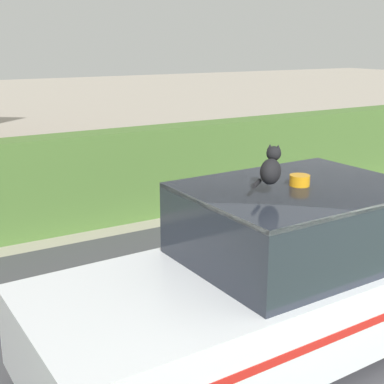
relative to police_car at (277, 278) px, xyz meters
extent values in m
cube|color=#424247|center=(0.69, 0.87, -0.70)|extent=(28.00, 5.20, 0.01)
cube|color=#4C7233|center=(-0.08, 4.13, 0.00)|extent=(13.85, 0.51, 1.42)
cylinder|color=black|center=(-1.42, 0.67, -0.39)|extent=(0.62, 0.22, 0.62)
cylinder|color=black|center=(1.22, 0.76, -0.39)|extent=(0.62, 0.22, 0.62)
cube|color=silver|center=(-0.08, 0.00, -0.18)|extent=(4.31, 1.78, 0.69)
cube|color=#232833|center=(0.20, 0.01, 0.49)|extent=(1.98, 1.54, 0.65)
cube|color=silver|center=(0.20, 0.01, 0.79)|extent=(1.98, 1.54, 0.04)
cube|color=red|center=(-0.10, 0.82, -0.13)|extent=(4.05, 0.15, 0.07)
cube|color=red|center=(-0.05, -0.82, -0.13)|extent=(4.05, 0.15, 0.07)
cylinder|color=orange|center=(0.20, 0.01, 0.86)|extent=(0.18, 0.18, 0.09)
ellipsoid|color=black|center=(-0.21, -0.10, 1.01)|extent=(0.29, 0.28, 0.21)
ellipsoid|color=white|center=(-0.14, -0.04, 0.99)|extent=(0.11, 0.11, 0.11)
sphere|color=black|center=(-0.13, -0.04, 1.14)|extent=(0.12, 0.12, 0.12)
cone|color=black|center=(-0.11, -0.06, 1.19)|extent=(0.05, 0.05, 0.05)
cone|color=black|center=(-0.15, -0.01, 1.19)|extent=(0.05, 0.05, 0.05)
cylinder|color=black|center=(-0.33, -0.09, 0.92)|extent=(0.17, 0.15, 0.03)
camera|label=1|loc=(-2.85, -3.33, 2.01)|focal=50.00mm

